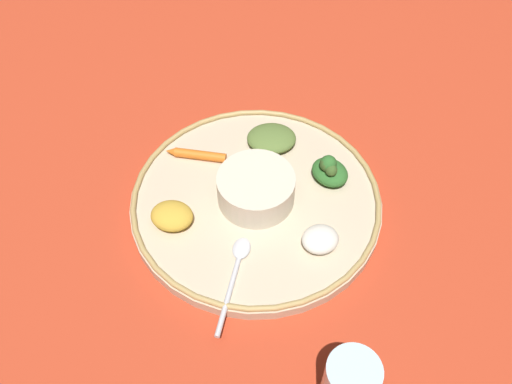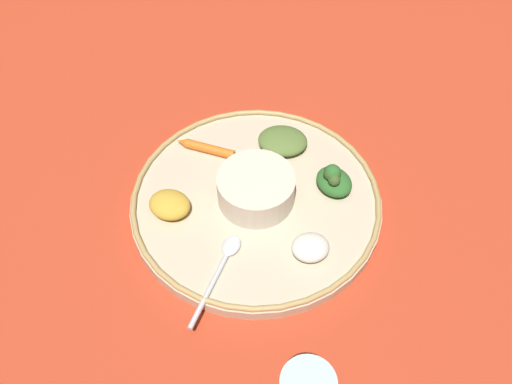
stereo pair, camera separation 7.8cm
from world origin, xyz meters
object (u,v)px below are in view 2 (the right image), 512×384
(greens_pile, at_px, (334,181))
(carrot_near_spoon, at_px, (206,148))
(center_bowl, at_px, (256,188))
(spoon, at_px, (222,264))

(greens_pile, bearing_deg, carrot_near_spoon, 58.12)
(center_bowl, relative_size, spoon, 0.84)
(spoon, bearing_deg, greens_pile, -60.65)
(center_bowl, distance_m, greens_pile, 0.11)
(spoon, distance_m, carrot_near_spoon, 0.21)
(spoon, bearing_deg, carrot_near_spoon, -0.92)
(center_bowl, bearing_deg, carrot_near_spoon, 29.92)
(center_bowl, xyz_separation_m, spoon, (-0.10, 0.06, -0.02))
(center_bowl, relative_size, carrot_near_spoon, 1.24)
(carrot_near_spoon, bearing_deg, center_bowl, -150.08)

